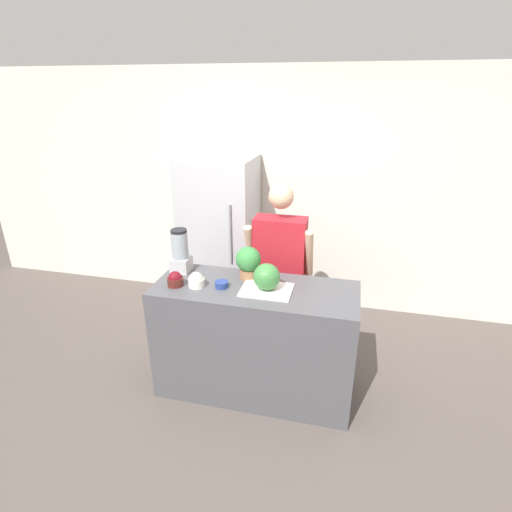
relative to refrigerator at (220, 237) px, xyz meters
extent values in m
plane|color=#564C47|center=(0.70, -1.56, -0.86)|extent=(14.00, 14.00, 0.00)
cube|color=silver|center=(0.70, 0.39, 0.44)|extent=(8.00, 0.06, 2.60)
cube|color=#4C4C51|center=(0.70, -1.25, -0.39)|extent=(1.58, 0.62, 0.95)
cube|color=#B7B7BC|center=(0.00, 0.00, 0.00)|extent=(0.76, 0.67, 1.73)
cylinder|color=gray|center=(0.23, -0.35, 0.17)|extent=(0.02, 0.02, 0.60)
cube|color=#4C608C|center=(0.79, -0.68, -0.47)|extent=(0.34, 0.18, 0.79)
cube|color=#B21E28|center=(0.79, -0.68, 0.20)|extent=(0.45, 0.22, 0.56)
sphere|color=#DBAD89|center=(0.79, -0.68, 0.67)|extent=(0.21, 0.21, 0.21)
cylinder|color=#DBAD89|center=(0.52, -0.72, 0.19)|extent=(0.07, 0.23, 0.47)
cylinder|color=#DBAD89|center=(1.05, -0.72, 0.19)|extent=(0.07, 0.23, 0.47)
cube|color=white|center=(0.80, -1.28, 0.10)|extent=(0.38, 0.29, 0.01)
sphere|color=#3D7F3D|center=(0.80, -1.28, 0.21)|extent=(0.20, 0.20, 0.20)
cylinder|color=#511E19|center=(0.09, -1.36, 0.12)|extent=(0.12, 0.12, 0.07)
sphere|color=maroon|center=(0.09, -1.36, 0.16)|extent=(0.10, 0.10, 0.10)
cylinder|color=white|center=(0.26, -1.34, 0.12)|extent=(0.12, 0.12, 0.07)
sphere|color=white|center=(0.26, -1.34, 0.16)|extent=(0.10, 0.10, 0.10)
cylinder|color=navy|center=(0.45, -1.31, 0.12)|extent=(0.10, 0.10, 0.05)
cube|color=#B7B7BC|center=(0.03, -1.10, 0.15)|extent=(0.15, 0.15, 0.12)
cylinder|color=#99A3AD|center=(0.03, -1.10, 0.32)|extent=(0.14, 0.14, 0.22)
cylinder|color=black|center=(0.03, -1.10, 0.44)|extent=(0.13, 0.13, 0.02)
cylinder|color=#996647|center=(0.61, -1.10, 0.13)|extent=(0.14, 0.14, 0.08)
sphere|color=#387F3D|center=(0.61, -1.10, 0.26)|extent=(0.20, 0.20, 0.20)
camera|label=1|loc=(1.35, -3.90, 1.50)|focal=28.00mm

